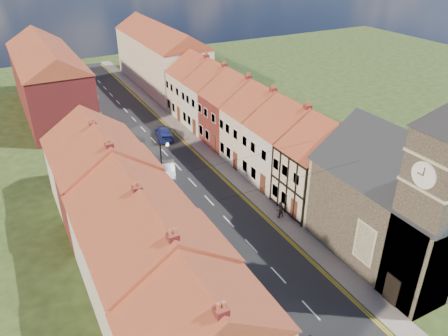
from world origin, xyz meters
The scene contains 23 objects.
ground centered at (0.00, 0.00, 0.00)m, with size 160.00×160.00×0.00m, color #415825.
road centered at (0.00, 30.00, 0.01)m, with size 7.00×90.00×0.02m, color black.
pavement_left centered at (-4.40, 30.00, 0.06)m, with size 1.80×90.00×0.12m, color gray.
pavement_right centered at (4.40, 30.00, 0.06)m, with size 1.80×90.00×0.12m, color gray.
church centered at (9.36, 3.32, 5.88)m, with size 11.25×14.25×15.20m.
cottage_r_tudor centered at (9.27, 12.70, 4.47)m, with size 8.30×5.20×9.00m.
cottage_r_white_near centered at (9.30, 18.10, 4.47)m, with size 8.30×6.00×9.00m.
cottage_r_cream_mid centered at (9.30, 23.50, 4.48)m, with size 8.30×5.20×9.00m.
cottage_r_pink centered at (9.30, 28.90, 4.47)m, with size 8.30×6.00×9.00m.
cottage_r_white_far centered at (9.30, 34.30, 4.48)m, with size 8.30×5.20×9.00m.
cottage_r_cream_far centered at (9.30, 39.70, 4.47)m, with size 8.30×6.00×9.00m.
cottage_l_cream centered at (-9.30, 5.55, 4.52)m, with size 8.30×6.30×9.10m.
cottage_l_white centered at (-9.30, 11.95, 4.37)m, with size 8.30×6.90×8.80m.
cottage_l_brick_mid centered at (-9.30, 18.05, 4.53)m, with size 8.30×5.70×9.10m.
cottage_l_pink centered at (-9.30, 23.85, 4.37)m, with size 8.30×6.30×8.80m.
block_right_far centered at (9.30, 55.00, 5.29)m, with size 8.30×24.20×10.50m.
block_left_far centered at (-9.30, 50.00, 5.29)m, with size 8.30×24.20×10.50m.
lamppost centered at (-3.81, 20.00, 3.54)m, with size 0.88×0.15×6.00m.
car_mid centered at (-1.50, 24.81, 0.62)m, with size 1.30×3.73×1.23m, color #9D9FA4.
car_far centered at (-3.20, 34.00, 0.57)m, with size 1.61×3.95×1.15m, color navy.
car_distant centered at (-3.20, 53.69, 0.65)m, with size 2.14×4.64×1.29m, color #B0B1B8.
pedestrian_right centered at (4.40, 12.35, 0.91)m, with size 0.76×0.60×1.57m, color black.
car_far_b centered at (1.50, 34.00, 0.72)m, with size 2.01×4.95×1.44m, color navy.
Camera 1 is at (-15.59, -14.56, 23.00)m, focal length 35.00 mm.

